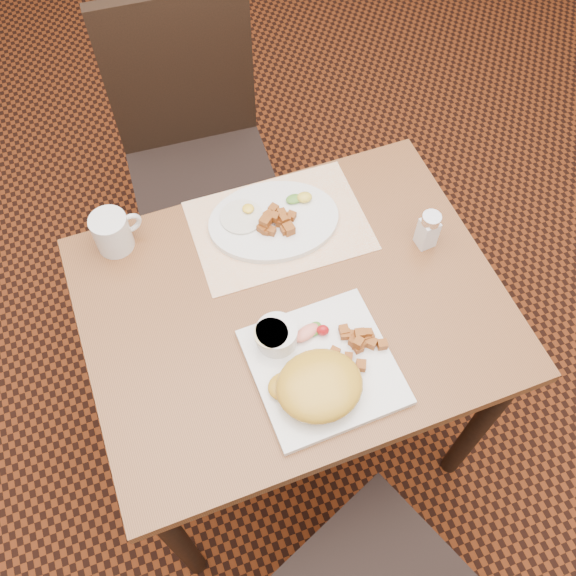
{
  "coord_description": "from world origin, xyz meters",
  "views": [
    {
      "loc": [
        -0.25,
        -0.64,
        1.96
      ],
      "look_at": [
        -0.01,
        0.0,
        0.82
      ],
      "focal_mm": 40.0,
      "sensor_mm": 36.0,
      "label": 1
    }
  ],
  "objects_px": {
    "table": "(293,327)",
    "salt_shaker": "(428,230)",
    "chair_far": "(196,147)",
    "plate_oval": "(274,221)",
    "plate_square": "(323,367)",
    "coffee_mug": "(113,232)"
  },
  "relations": [
    {
      "from": "table",
      "to": "plate_oval",
      "type": "xyz_separation_m",
      "value": [
        0.03,
        0.22,
        0.12
      ]
    },
    {
      "from": "table",
      "to": "coffee_mug",
      "type": "xyz_separation_m",
      "value": [
        -0.32,
        0.29,
        0.16
      ]
    },
    {
      "from": "salt_shaker",
      "to": "coffee_mug",
      "type": "relative_size",
      "value": 0.87
    },
    {
      "from": "plate_oval",
      "to": "salt_shaker",
      "type": "xyz_separation_m",
      "value": [
        0.3,
        -0.17,
        0.04
      ]
    },
    {
      "from": "salt_shaker",
      "to": "plate_square",
      "type": "bearing_deg",
      "value": -148.27
    },
    {
      "from": "chair_far",
      "to": "salt_shaker",
      "type": "relative_size",
      "value": 9.7
    },
    {
      "from": "plate_square",
      "to": "coffee_mug",
      "type": "distance_m",
      "value": 0.56
    },
    {
      "from": "table",
      "to": "chair_far",
      "type": "xyz_separation_m",
      "value": [
        -0.04,
        0.72,
        -0.1
      ]
    },
    {
      "from": "chair_far",
      "to": "plate_oval",
      "type": "distance_m",
      "value": 0.55
    },
    {
      "from": "table",
      "to": "plate_square",
      "type": "bearing_deg",
      "value": -89.55
    },
    {
      "from": "table",
      "to": "salt_shaker",
      "type": "relative_size",
      "value": 9.0
    },
    {
      "from": "salt_shaker",
      "to": "plate_oval",
      "type": "bearing_deg",
      "value": 150.33
    },
    {
      "from": "plate_oval",
      "to": "salt_shaker",
      "type": "relative_size",
      "value": 3.05
    },
    {
      "from": "plate_oval",
      "to": "coffee_mug",
      "type": "height_order",
      "value": "coffee_mug"
    },
    {
      "from": "plate_square",
      "to": "plate_oval",
      "type": "bearing_deg",
      "value": 85.18
    },
    {
      "from": "salt_shaker",
      "to": "coffee_mug",
      "type": "distance_m",
      "value": 0.7
    },
    {
      "from": "plate_oval",
      "to": "salt_shaker",
      "type": "distance_m",
      "value": 0.35
    },
    {
      "from": "table",
      "to": "chair_far",
      "type": "height_order",
      "value": "chair_far"
    },
    {
      "from": "table",
      "to": "chair_far",
      "type": "bearing_deg",
      "value": 92.84
    },
    {
      "from": "chair_far",
      "to": "plate_square",
      "type": "distance_m",
      "value": 0.91
    },
    {
      "from": "chair_far",
      "to": "coffee_mug",
      "type": "distance_m",
      "value": 0.58
    },
    {
      "from": "table",
      "to": "salt_shaker",
      "type": "height_order",
      "value": "salt_shaker"
    }
  ]
}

